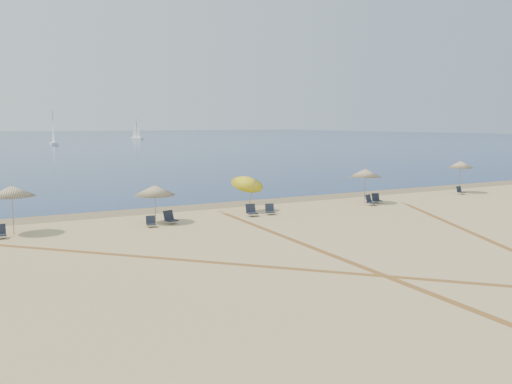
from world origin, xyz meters
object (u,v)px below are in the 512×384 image
Objects in this scene: chair_8 at (460,191)px; umbrella_3 at (248,181)px; umbrella_5 at (461,164)px; chair_3 at (170,218)px; chair_5 at (270,210)px; chair_1 at (0,232)px; umbrella_2 at (155,190)px; sailboat_0 at (136,133)px; chair_6 at (370,201)px; chair_2 at (151,222)px; sailboat_1 at (53,134)px; umbrella_4 at (365,173)px; chair_7 at (376,199)px; umbrella_1 at (12,191)px; chair_4 at (251,211)px.

umbrella_3 is at bearing 176.20° from chair_8.
chair_3 is at bearing -175.94° from umbrella_5.
chair_1 is at bearing -160.56° from chair_5.
umbrella_2 is 0.29× the size of sailboat_0.
umbrella_5 is 34.12m from chair_1.
chair_1 is 23.17m from chair_6.
chair_1 is at bearing -173.43° from chair_2.
chair_2 is at bearing -94.86° from sailboat_1.
umbrella_4 is 2.09m from chair_6.
umbrella_5 is 11.18m from chair_6.
umbrella_4 is 16.19m from chair_2.
umbrella_5 is 3.96× the size of chair_2.
chair_7 is at bearing 1.90° from chair_1.
chair_6 is (22.48, -0.98, -1.91)m from umbrella_1.
umbrella_3 is 3.44× the size of chair_4.
chair_7 is (16.23, 0.02, -1.58)m from umbrella_2.
sailboat_0 is at bearing 97.12° from chair_5.
chair_3 is at bearing -41.88° from umbrella_2.
umbrella_5 is 19.04m from chair_5.
sailboat_1 reaches higher than umbrella_1.
umbrella_4 reaches higher than chair_8.
chair_2 is at bearing -120.15° from umbrella_2.
sailboat_0 is (39.12, 161.82, 2.03)m from chair_4.
chair_8 is at bearing 1.23° from umbrella_4.
chair_6 is at bearing 0.44° from chair_1.
umbrella_3 is 10.03m from chair_7.
umbrella_4 is at bearing 2.75° from chair_1.
chair_2 is 6.47m from chair_4.
umbrella_3 reaches higher than chair_5.
chair_1 is 13.88m from chair_4.
umbrella_5 is 121.94m from sailboat_1.
umbrella_5 is (19.62, 0.32, 0.31)m from umbrella_3.
umbrella_4 is 9.79m from chair_4.
chair_5 is at bearing -62.44° from umbrella_3.
sailboat_1 reaches higher than chair_1.
chair_3 is at bearing 179.86° from chair_8.
chair_1 is at bearing 160.20° from chair_6.
chair_3 is at bearing -7.03° from umbrella_1.
sailboat_1 is (-13.90, 121.70, 2.48)m from chair_8.
chair_5 is 1.24× the size of chair_8.
chair_7 is (-9.77, -1.18, -2.02)m from umbrella_5.
chair_3 is 1.07× the size of chair_4.
chair_1 is 8.68m from chair_3.
sailboat_1 is at bearing -159.95° from sailboat_0.
umbrella_4 is 3.72× the size of chair_2.
chair_8 is (32.70, 0.18, -1.95)m from umbrella_1.
umbrella_2 reaches higher than chair_8.
sailboat_0 reaches higher than umbrella_2.
chair_8 is at bearing 15.08° from chair_2.
chair_2 is 0.07× the size of sailboat_1.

